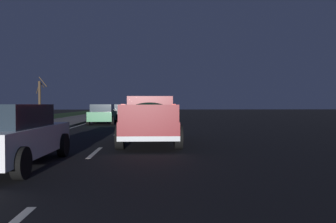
# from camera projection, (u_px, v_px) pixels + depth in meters

# --- Properties ---
(ground) EXTENTS (144.00, 144.00, 0.00)m
(ground) POSITION_uv_depth(u_px,v_px,m) (129.00, 123.00, 27.55)
(ground) COLOR black
(sidewalk_shoulder) EXTENTS (108.00, 4.00, 0.12)m
(sidewalk_shoulder) POSITION_uv_depth(u_px,v_px,m) (60.00, 122.00, 27.24)
(sidewalk_shoulder) COLOR slate
(sidewalk_shoulder) RESTS_ON ground
(lane_markings) EXTENTS (108.00, 3.54, 0.01)m
(lane_markings) POSITION_uv_depth(u_px,v_px,m) (102.00, 122.00, 29.23)
(lane_markings) COLOR silver
(lane_markings) RESTS_ON ground
(pickup_truck) EXTENTS (5.45, 2.33, 1.87)m
(pickup_truck) POSITION_uv_depth(u_px,v_px,m) (150.00, 118.00, 13.10)
(pickup_truck) COLOR maroon
(pickup_truck) RESTS_ON ground
(sedan_blue) EXTENTS (4.42, 2.05, 1.54)m
(sedan_blue) POSITION_uv_depth(u_px,v_px,m) (149.00, 113.00, 29.04)
(sedan_blue) COLOR navy
(sedan_blue) RESTS_ON ground
(sedan_white) EXTENTS (4.44, 2.08, 1.54)m
(sedan_white) POSITION_uv_depth(u_px,v_px,m) (8.00, 135.00, 8.09)
(sedan_white) COLOR silver
(sedan_white) RESTS_ON ground
(sedan_green) EXTENTS (4.43, 2.07, 1.54)m
(sedan_green) POSITION_uv_depth(u_px,v_px,m) (103.00, 114.00, 25.86)
(sedan_green) COLOR #14592D
(sedan_green) RESTS_ON ground
(sedan_black) EXTENTS (4.42, 2.05, 1.54)m
(sedan_black) POSITION_uv_depth(u_px,v_px,m) (122.00, 111.00, 38.24)
(sedan_black) COLOR black
(sedan_black) RESTS_ON ground
(bare_tree_far) EXTENTS (1.56, 1.71, 4.69)m
(bare_tree_far) POSITION_uv_depth(u_px,v_px,m) (40.00, 98.00, 37.44)
(bare_tree_far) COLOR #423323
(bare_tree_far) RESTS_ON ground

